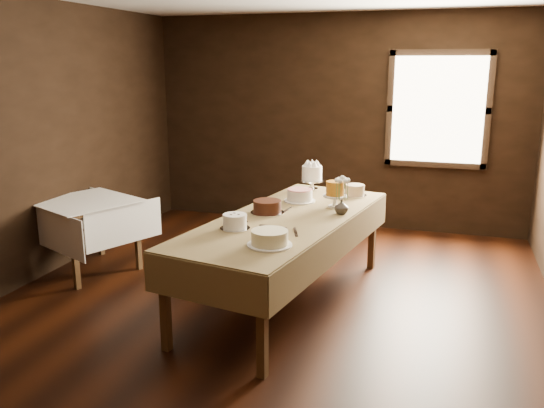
{
  "coord_description": "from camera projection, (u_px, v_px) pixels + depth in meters",
  "views": [
    {
      "loc": [
        1.46,
        -4.42,
        2.17
      ],
      "look_at": [
        0.0,
        0.2,
        0.95
      ],
      "focal_mm": 37.13,
      "sensor_mm": 36.0,
      "label": 1
    }
  ],
  "objects": [
    {
      "name": "cake_lattice",
      "position": [
        300.0,
        196.0,
        5.6
      ],
      "size": [
        0.32,
        0.32,
        0.12
      ],
      "color": "white",
      "rests_on": "display_table"
    },
    {
      "name": "cake_cream",
      "position": [
        270.0,
        238.0,
        4.24
      ],
      "size": [
        0.35,
        0.35,
        0.12
      ],
      "color": "white",
      "rests_on": "display_table"
    },
    {
      "name": "wall_left",
      "position": [
        19.0,
        145.0,
        5.43
      ],
      "size": [
        0.02,
        6.0,
        2.8
      ],
      "primitive_type": "cube",
      "color": "black",
      "rests_on": "ground"
    },
    {
      "name": "cake_server_a",
      "position": [
        278.0,
        227.0,
        4.72
      ],
      "size": [
        0.24,
        0.03,
        0.01
      ],
      "primitive_type": "cube",
      "rotation": [
        0.0,
        0.0,
        -0.01
      ],
      "color": "silver",
      "rests_on": "display_table"
    },
    {
      "name": "cake_chocolate",
      "position": [
        267.0,
        207.0,
        5.15
      ],
      "size": [
        0.35,
        0.35,
        0.12
      ],
      "color": "silver",
      "rests_on": "display_table"
    },
    {
      "name": "wall_back",
      "position": [
        335.0,
        122.0,
        7.47
      ],
      "size": [
        5.0,
        0.02,
        2.8
      ],
      "primitive_type": "cube",
      "color": "black",
      "rests_on": "ground"
    },
    {
      "name": "cake_server_c",
      "position": [
        289.0,
        208.0,
        5.33
      ],
      "size": [
        0.04,
        0.24,
        0.01
      ],
      "primitive_type": "cube",
      "rotation": [
        0.0,
        0.0,
        1.51
      ],
      "color": "silver",
      "rests_on": "display_table"
    },
    {
      "name": "flower_vase",
      "position": [
        341.0,
        207.0,
        5.14
      ],
      "size": [
        0.18,
        0.18,
        0.13
      ],
      "primitive_type": "imported",
      "rotation": [
        0.0,
        0.0,
        4.01
      ],
      "color": "#2D2823",
      "rests_on": "display_table"
    },
    {
      "name": "window",
      "position": [
        438.0,
        110.0,
        6.99
      ],
      "size": [
        1.1,
        0.05,
        1.3
      ],
      "primitive_type": "cube",
      "color": "#FFEABF",
      "rests_on": "wall_back"
    },
    {
      "name": "cake_server_e",
      "position": [
        245.0,
        220.0,
        4.94
      ],
      "size": [
        0.16,
        0.21,
        0.01
      ],
      "primitive_type": "cube",
      "rotation": [
        0.0,
        0.0,
        -0.95
      ],
      "color": "silver",
      "rests_on": "display_table"
    },
    {
      "name": "flower_bouquet",
      "position": [
        342.0,
        187.0,
        5.09
      ],
      "size": [
        0.14,
        0.14,
        0.2
      ],
      "primitive_type": null,
      "color": "white",
      "rests_on": "flower_vase"
    },
    {
      "name": "floor",
      "position": [
        265.0,
        312.0,
        5.04
      ],
      "size": [
        5.0,
        6.0,
        0.01
      ],
      "primitive_type": "cube",
      "color": "black",
      "rests_on": "ground"
    },
    {
      "name": "cake_caramel",
      "position": [
        335.0,
        196.0,
        5.36
      ],
      "size": [
        0.23,
        0.23,
        0.27
      ],
      "color": "white",
      "rests_on": "display_table"
    },
    {
      "name": "cake_speckled",
      "position": [
        355.0,
        191.0,
        5.83
      ],
      "size": [
        0.25,
        0.25,
        0.12
      ],
      "color": "silver",
      "rests_on": "display_table"
    },
    {
      "name": "cake_meringue",
      "position": [
        312.0,
        179.0,
        6.1
      ],
      "size": [
        0.31,
        0.31,
        0.28
      ],
      "color": "silver",
      "rests_on": "display_table"
    },
    {
      "name": "cake_swirl",
      "position": [
        235.0,
        222.0,
        4.66
      ],
      "size": [
        0.26,
        0.26,
        0.13
      ],
      "color": "silver",
      "rests_on": "display_table"
    },
    {
      "name": "display_table",
      "position": [
        286.0,
        224.0,
        5.06
      ],
      "size": [
        1.48,
        2.8,
        0.82
      ],
      "rotation": [
        0.0,
        0.0,
        -0.17
      ],
      "color": "#422812",
      "rests_on": "ground"
    },
    {
      "name": "cake_server_b",
      "position": [
        296.0,
        234.0,
        4.53
      ],
      "size": [
        0.1,
        0.23,
        0.01
      ],
      "primitive_type": "cube",
      "rotation": [
        0.0,
        0.0,
        -1.23
      ],
      "color": "silver",
      "rests_on": "display_table"
    },
    {
      "name": "side_table",
      "position": [
        86.0,
        209.0,
        5.89
      ],
      "size": [
        1.2,
        1.2,
        0.77
      ],
      "rotation": [
        0.0,
        0.0,
        -0.41
      ],
      "color": "#422812",
      "rests_on": "ground"
    }
  ]
}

